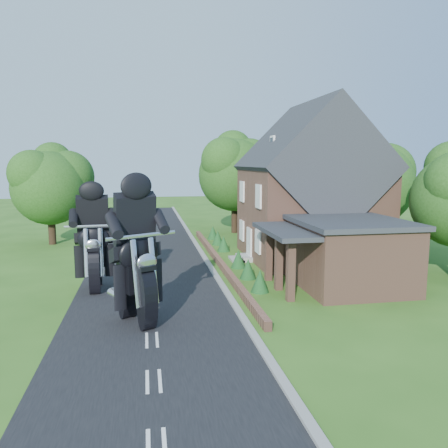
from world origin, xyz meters
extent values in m
plane|color=#2E5A19|center=(0.00, 0.00, 0.00)|extent=(120.00, 120.00, 0.00)
cube|color=black|center=(0.00, 0.00, 0.01)|extent=(7.00, 80.00, 0.02)
cube|color=gray|center=(3.65, 0.00, 0.06)|extent=(0.30, 80.00, 0.12)
cube|color=brown|center=(4.30, 5.00, 0.20)|extent=(0.30, 22.00, 0.40)
cube|color=brown|center=(10.50, 6.00, 3.00)|extent=(8.00, 8.00, 6.00)
cube|color=#25272C|center=(10.50, 6.00, 6.00)|extent=(8.48, 8.64, 8.48)
cube|color=brown|center=(12.50, 6.00, 9.20)|extent=(0.60, 0.90, 1.60)
cube|color=white|center=(7.90, 6.00, 7.50)|extent=(0.12, 0.80, 0.90)
cube|color=black|center=(7.84, 6.00, 7.50)|extent=(0.04, 0.55, 0.65)
cube|color=white|center=(6.44, 6.00, 1.05)|extent=(0.10, 1.10, 2.10)
cube|color=gray|center=(6.10, 6.00, 0.15)|extent=(0.80, 1.60, 0.30)
cube|color=gray|center=(5.60, 6.00, 0.07)|extent=(0.80, 1.60, 0.15)
cube|color=white|center=(6.44, 3.80, 1.60)|extent=(0.10, 1.10, 1.40)
cube|color=black|center=(6.42, 3.80, 1.60)|extent=(0.04, 0.92, 1.22)
cube|color=white|center=(6.44, 8.20, 1.60)|extent=(0.10, 1.10, 1.40)
cube|color=black|center=(6.42, 8.20, 1.60)|extent=(0.04, 0.92, 1.22)
cube|color=white|center=(6.44, 3.80, 4.30)|extent=(0.10, 1.10, 1.40)
cube|color=black|center=(6.42, 3.80, 4.30)|extent=(0.04, 0.92, 1.22)
cube|color=white|center=(6.44, 8.20, 4.30)|extent=(0.10, 1.10, 1.40)
cube|color=black|center=(6.42, 8.20, 4.30)|extent=(0.04, 0.92, 1.22)
cube|color=brown|center=(10.00, -0.80, 1.60)|extent=(5.00, 5.60, 3.20)
cube|color=#25272C|center=(10.00, -0.80, 3.32)|extent=(5.30, 5.94, 0.24)
cube|color=#25272C|center=(6.90, -0.80, 2.95)|extent=(2.60, 5.32, 0.22)
cube|color=brown|center=(6.30, -2.60, 1.40)|extent=(0.35, 0.35, 2.80)
cube|color=brown|center=(6.30, -0.80, 1.40)|extent=(0.35, 0.35, 2.80)
cube|color=brown|center=(6.30, 1.00, 1.40)|extent=(0.35, 0.35, 2.80)
cylinder|color=black|center=(16.50, 8.50, 1.50)|extent=(0.56, 0.56, 3.00)
sphere|color=#1D4513|center=(16.50, 8.50, 4.65)|extent=(6.00, 6.00, 6.00)
sphere|color=#1D4513|center=(17.85, 9.10, 5.55)|extent=(4.32, 4.32, 4.32)
sphere|color=#1D4513|center=(15.45, 7.60, 5.85)|extent=(3.72, 3.72, 3.72)
sphere|color=#1D4513|center=(16.60, 9.70, 6.75)|extent=(3.30, 3.30, 3.30)
cylinder|color=black|center=(14.00, 16.00, 1.80)|extent=(0.56, 0.56, 3.60)
sphere|color=#1D4513|center=(14.00, 16.00, 5.58)|extent=(7.20, 7.20, 7.20)
sphere|color=#1D4513|center=(15.62, 16.72, 6.66)|extent=(5.18, 5.18, 5.18)
sphere|color=#1D4513|center=(12.74, 14.92, 7.02)|extent=(4.46, 4.46, 4.46)
sphere|color=#1D4513|center=(14.10, 17.44, 8.10)|extent=(3.96, 3.96, 3.96)
cylinder|color=black|center=(8.00, 17.00, 1.70)|extent=(0.56, 0.56, 3.40)
sphere|color=#1D4513|center=(8.00, 17.00, 5.16)|extent=(6.40, 6.40, 6.40)
sphere|color=#1D4513|center=(9.44, 17.64, 6.12)|extent=(4.61, 4.61, 4.61)
sphere|color=#1D4513|center=(6.88, 16.04, 6.44)|extent=(3.97, 3.97, 3.97)
sphere|color=#1D4513|center=(8.10, 18.28, 7.40)|extent=(3.52, 3.52, 3.52)
cylinder|color=black|center=(-7.00, 14.00, 1.40)|extent=(0.56, 0.56, 2.80)
sphere|color=#1D4513|center=(-7.00, 14.00, 4.34)|extent=(5.60, 5.60, 5.60)
sphere|color=#1D4513|center=(-5.74, 14.56, 5.18)|extent=(4.03, 4.03, 4.03)
sphere|color=#1D4513|center=(-7.98, 13.16, 5.46)|extent=(3.47, 3.47, 3.47)
sphere|color=#1D4513|center=(-6.90, 15.12, 6.30)|extent=(3.08, 3.08, 3.08)
cone|color=#133D19|center=(5.30, -1.00, 0.55)|extent=(0.90, 0.90, 1.10)
cone|color=#133D19|center=(5.30, 1.50, 0.55)|extent=(0.90, 0.90, 1.10)
cone|color=#133D19|center=(5.30, 4.00, 0.55)|extent=(0.90, 0.90, 1.10)
cone|color=#133D19|center=(5.30, 9.00, 0.55)|extent=(0.90, 0.90, 1.10)
cone|color=#133D19|center=(5.30, 11.50, 0.55)|extent=(0.90, 0.90, 1.10)
cone|color=#133D19|center=(5.30, 14.00, 0.55)|extent=(0.90, 0.90, 1.10)
camera|label=1|loc=(-0.11, -21.01, 6.29)|focal=35.00mm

